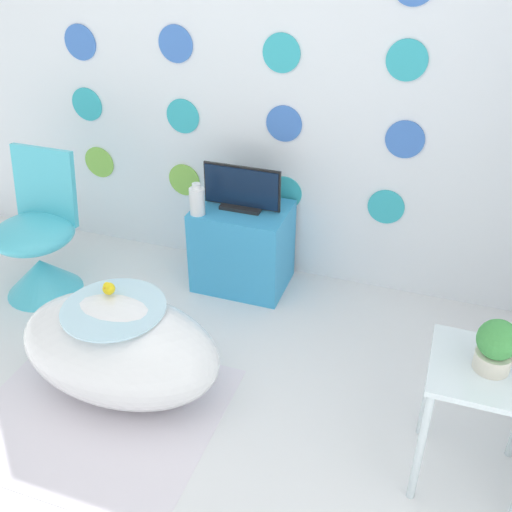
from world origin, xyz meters
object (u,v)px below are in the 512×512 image
bathtub (120,348)px  vase (197,200)px  chair (39,252)px  potted_plant_left (496,346)px  tv (242,190)px

bathtub → vase: size_ratio=5.28×
bathtub → vase: (0.01, 0.90, 0.34)m
chair → potted_plant_left: bearing=-13.1°
bathtub → tv: tv is taller
chair → tv: size_ratio=1.86×
chair → potted_plant_left: size_ratio=4.07×
tv → vase: bearing=-145.3°
bathtub → tv: size_ratio=2.16×
bathtub → vase: 0.96m
chair → tv: 1.23m
chair → tv: (1.09, 0.46, 0.36)m
bathtub → potted_plant_left: bearing=0.6°
bathtub → vase: bearing=89.4°
bathtub → chair: size_ratio=1.16×
tv → vase: size_ratio=2.45×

